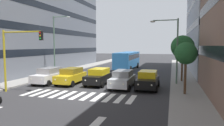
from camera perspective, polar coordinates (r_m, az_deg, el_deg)
name	(u,v)px	position (r m, az deg, el deg)	size (l,w,h in m)	color
ground_plane	(78,95)	(17.78, -9.24, -8.72)	(180.00, 180.00, 0.00)	#2D2D30
sidewalk_left	(190,103)	(16.17, 20.48, -10.06)	(2.84, 90.00, 0.15)	gray
crosswalk_markings	(78,95)	(17.78, -9.24, -8.71)	(9.45, 2.80, 0.01)	silver
lane_arrow_0	(96,124)	(11.55, -4.35, -16.16)	(0.50, 2.20, 0.01)	silver
car_0	(148,80)	(20.26, 9.74, -4.52)	(2.02, 4.44, 1.72)	black
car_1	(123,79)	(20.44, 2.94, -4.37)	(2.02, 4.44, 1.72)	#B2B7BC
car_2	(99,76)	(22.13, -3.61, -3.68)	(2.02, 4.44, 1.72)	black
car_3	(71,76)	(22.92, -11.08, -3.46)	(2.02, 4.44, 1.72)	gold
car_4	(49,75)	(23.84, -16.80, -3.26)	(2.02, 4.44, 1.72)	silver
bus_behind_traffic	(127,59)	(35.95, 4.24, 1.13)	(2.78, 10.50, 3.00)	#286BAD
traffic_light_gantry	(15,51)	(20.15, -24.97, 3.03)	(4.04, 0.36, 5.50)	#AD991E
street_lamp_left	(172,44)	(22.64, 16.16, 5.05)	(2.91, 0.28, 6.76)	#4C6B56
street_lamp_right	(56,40)	(29.18, -14.89, 6.12)	(2.56, 0.28, 7.94)	#4C6B56
street_tree_0	(186,54)	(18.06, 19.48, 2.41)	(1.82, 1.82, 4.27)	#513823
street_tree_1	(183,47)	(24.74, 18.67, 4.16)	(2.58, 2.58, 5.13)	#513823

